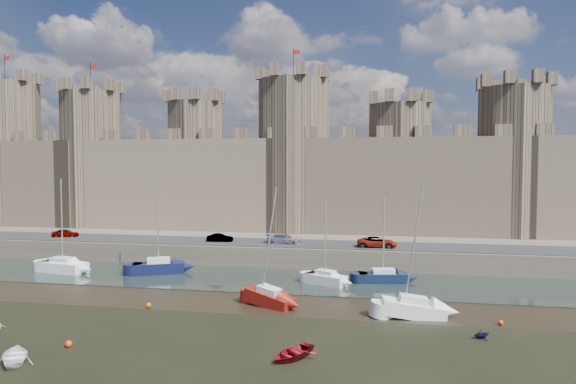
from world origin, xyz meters
name	(u,v)px	position (x,y,z in m)	size (l,w,h in m)	color
ground	(135,360)	(0.00, 0.00, 0.00)	(160.00, 160.00, 0.00)	black
water_channel	(238,278)	(0.00, 24.00, 0.04)	(160.00, 12.00, 0.08)	black
quay	(294,228)	(0.00, 60.00, 1.25)	(160.00, 60.00, 2.50)	#4C443A
road	(260,242)	(0.00, 34.00, 2.55)	(160.00, 7.00, 0.10)	black
castle	(277,171)	(-0.64, 48.00, 11.67)	(108.50, 11.00, 29.00)	#42382B
car_0	(65,233)	(-27.74, 33.93, 3.10)	(1.41, 3.52, 1.20)	gray
car_1	(220,238)	(-5.22, 33.61, 3.06)	(1.18, 3.39, 1.12)	gray
car_2	(284,239)	(3.30, 33.64, 3.15)	(1.81, 4.45, 1.29)	gray
car_3	(377,242)	(15.01, 32.70, 3.17)	(2.23, 4.83, 1.34)	gray
sailboat_0	(63,266)	(-21.03, 23.38, 0.84)	(6.14, 3.28, 10.89)	white
sailboat_1	(159,266)	(-9.71, 24.74, 0.88)	(6.12, 4.37, 11.45)	black
sailboat_2	(325,278)	(9.81, 22.75, 0.78)	(4.72, 3.41, 9.51)	white
sailboat_3	(383,276)	(15.77, 24.92, 0.72)	(5.45, 2.87, 9.09)	#0E1933
sailboat_4	(269,297)	(5.76, 13.98, 0.78)	(4.89, 3.53, 10.68)	maroon
sailboat_5	(413,308)	(18.20, 12.80, 0.79)	(5.35, 2.56, 11.13)	white
dinghy_2	(16,357)	(-7.28, -1.76, 0.32)	(2.22, 0.64, 3.11)	silver
dinghy_4	(292,354)	(9.95, 1.98, 0.34)	(2.33, 0.68, 3.27)	maroon
dinghy_7	(482,334)	(22.74, 8.29, 0.33)	(1.09, 0.66, 1.26)	black
buoy_1	(149,305)	(-4.53, 11.37, 0.24)	(0.48, 0.48, 0.48)	#E2540A
buoy_3	(501,323)	(24.82, 11.90, 0.21)	(0.41, 0.41, 0.41)	#E83C0A
buoy_4	(69,344)	(-5.57, 1.26, 0.24)	(0.48, 0.48, 0.48)	red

